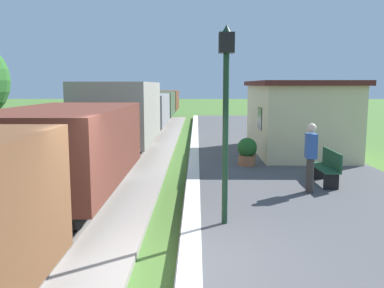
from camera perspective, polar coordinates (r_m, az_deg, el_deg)
ground_plane at (r=6.42m, az=-4.07°, el=-18.46°), size 160.00×160.00×0.00m
platform_slab at (r=6.90m, az=24.68°, el=-16.12°), size 6.00×60.00×0.25m
platform_edge_stripe at (r=6.29m, az=-0.31°, el=-16.46°), size 0.36×60.00×0.01m
track_ballast at (r=7.00m, az=-24.92°, el=-16.34°), size 3.80×60.00×0.12m
rail_near at (r=6.68m, az=-19.19°, el=-16.00°), size 0.07×60.00×0.14m
freight_train at (r=19.05m, az=-8.10°, el=3.81°), size 2.50×39.20×2.72m
station_hut at (r=16.57m, az=14.32°, el=3.68°), size 3.50×5.80×2.78m
bench_near_hut at (r=11.55m, az=18.18°, el=-3.00°), size 0.42×1.50×0.91m
bench_down_platform at (r=20.89m, az=10.25°, el=2.12°), size 0.42×1.50×0.91m
person_waiting at (r=10.45m, az=16.10°, el=-1.47°), size 0.26×0.40×1.71m
potted_planter at (r=13.63m, az=7.64°, el=-0.99°), size 0.64×0.64×0.92m
lamp_post_near at (r=7.63m, az=4.72°, el=7.58°), size 0.28×0.28×3.70m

